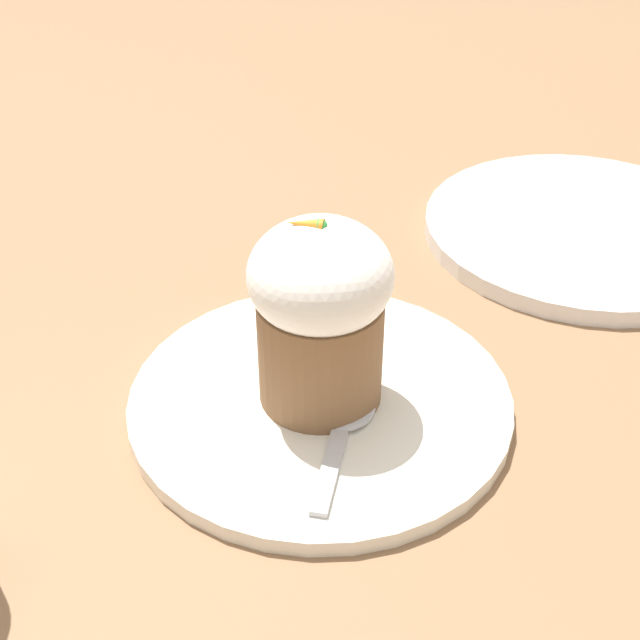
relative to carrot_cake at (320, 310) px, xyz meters
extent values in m
plane|color=#846042|center=(0.00, 0.00, -0.07)|extent=(4.00, 4.00, 0.00)
cylinder|color=white|center=(0.00, 0.00, -0.07)|extent=(0.24, 0.24, 0.01)
cylinder|color=brown|center=(0.00, 0.00, -0.03)|extent=(0.08, 0.08, 0.07)
ellipsoid|color=white|center=(0.00, 0.00, 0.02)|extent=(0.08, 0.08, 0.07)
cone|color=orange|center=(0.01, 0.00, 0.06)|extent=(0.02, 0.01, 0.01)
sphere|color=green|center=(0.00, 0.00, 0.06)|extent=(0.01, 0.01, 0.01)
cube|color=#B7B7BC|center=(-0.02, 0.06, -0.06)|extent=(0.01, 0.07, 0.00)
ellipsoid|color=#B7B7BC|center=(-0.02, 0.01, -0.06)|extent=(0.04, 0.05, 0.01)
cylinder|color=white|center=(-0.16, -0.26, -0.07)|extent=(0.26, 0.26, 0.01)
camera|label=1|loc=(-0.11, 0.41, 0.29)|focal=50.00mm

